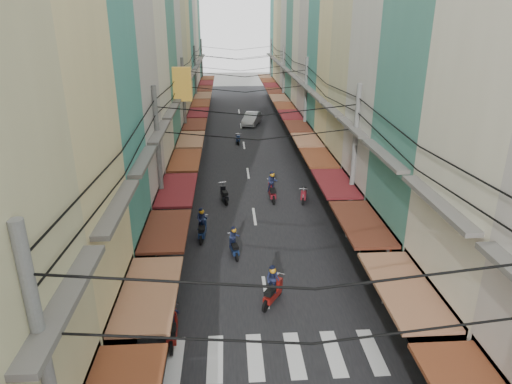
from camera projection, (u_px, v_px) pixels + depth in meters
name	position (u px, v px, depth m)	size (l,w,h in m)	color
ground	(262.00, 268.00, 21.68)	(160.00, 160.00, 0.00)	slate
road	(245.00, 151.00, 40.28)	(10.00, 80.00, 0.02)	black
sidewalk_left	(171.00, 153.00, 39.89)	(3.00, 80.00, 0.06)	gray
sidewalk_right	(318.00, 150.00, 40.66)	(3.00, 80.00, 0.06)	gray
crosswalk	(275.00, 356.00, 16.08)	(7.55, 2.40, 0.01)	silver
building_row_left	(137.00, 37.00, 33.08)	(7.80, 67.67, 23.70)	#BBB8AB
building_row_right	(351.00, 42.00, 34.04)	(7.80, 68.98, 22.59)	teal
utility_poles	(247.00, 84.00, 33.26)	(10.20, 66.13, 8.20)	slate
white_car	(252.00, 125.00, 50.21)	(4.76, 1.86, 1.68)	silver
bicycle	(414.00, 282.00, 20.60)	(0.55, 1.47, 1.01)	black
moving_scooters	(241.00, 224.00, 25.01)	(7.44, 29.65, 1.94)	black
parked_scooters	(380.00, 302.00, 18.28)	(13.02, 14.88, 1.01)	black
pedestrians	(182.00, 238.00, 22.45)	(13.09, 26.63, 2.09)	#28202B
market_umbrella	(496.00, 347.00, 13.68)	(2.10, 2.10, 2.21)	#B2B2B7
traffic_sign	(387.00, 257.00, 18.22)	(0.10, 0.66, 3.03)	slate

